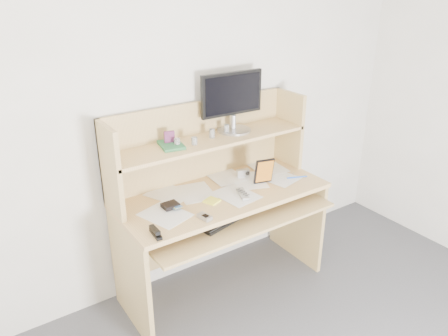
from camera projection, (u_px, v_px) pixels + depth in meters
back_wall at (196, 108)px, 2.91m from camera, size 3.60×0.04×2.50m
desk at (216, 195)px, 2.96m from camera, size 1.40×0.70×1.30m
paper_clutter at (223, 192)px, 2.87m from camera, size 1.32×0.54×0.01m
keyboard at (225, 217)px, 2.75m from camera, size 0.44×0.24×0.03m
tv_remote at (243, 194)px, 2.82m from camera, size 0.10×0.17×0.02m
flip_phone at (205, 216)px, 2.55m from camera, size 0.06×0.10×0.02m
stapler at (156, 232)px, 2.38m from camera, size 0.04×0.12×0.04m
wallet at (170, 205)px, 2.67m from camera, size 0.10×0.08×0.02m
sticky_note_pad at (212, 201)px, 2.75m from camera, size 0.11×0.11×0.01m
digital_camera at (243, 173)px, 3.08m from camera, size 0.10×0.05×0.05m
game_case at (264, 171)px, 2.95m from camera, size 0.13×0.05×0.18m
blue_pen at (297, 177)px, 3.07m from camera, size 0.14×0.06×0.01m
card_box at (169, 138)px, 2.73m from camera, size 0.07×0.03×0.09m
shelf_book at (171, 145)px, 2.72m from camera, size 0.17×0.21×0.02m
chip_stack_a at (177, 143)px, 2.71m from camera, size 0.04×0.04×0.05m
chip_stack_b at (212, 133)px, 2.86m from camera, size 0.04×0.04×0.06m
chip_stack_c at (194, 141)px, 2.75m from camera, size 0.04×0.04×0.05m
chip_stack_d at (226, 129)px, 2.94m from camera, size 0.04×0.04×0.06m
monitor at (232, 100)px, 2.93m from camera, size 0.46×0.23×0.40m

